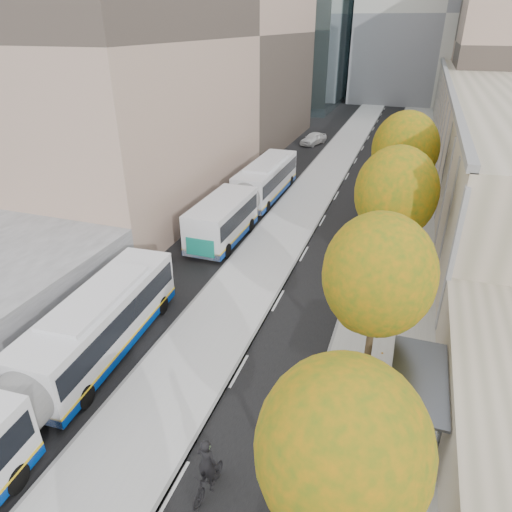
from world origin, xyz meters
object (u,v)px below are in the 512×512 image
at_px(bus_near, 44,380).
at_px(distant_car, 313,139).
at_px(bus_far, 250,194).
at_px(cyclist, 208,474).
at_px(bus_shelter, 423,388).

height_order(bus_near, distant_car, bus_near).
distance_m(bus_near, bus_far, 22.04).
xyz_separation_m(bus_near, cyclist, (7.24, -1.19, -0.72)).
distance_m(bus_near, distant_car, 46.51).
xyz_separation_m(bus_far, distant_car, (-0.38, 24.46, -0.91)).
bearing_deg(cyclist, distant_car, 106.10).
bearing_deg(bus_far, distant_car, 91.27).
bearing_deg(distant_car, bus_far, -71.17).
height_order(bus_near, bus_far, bus_far).
bearing_deg(bus_far, bus_shelter, -54.44).
relative_size(bus_near, bus_far, 0.97).
height_order(bus_shelter, cyclist, bus_shelter).
relative_size(bus_near, distant_car, 4.07).
xyz_separation_m(bus_shelter, bus_far, (-13.09, 18.57, -0.55)).
xyz_separation_m(bus_shelter, cyclist, (-6.20, -4.66, -1.32)).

